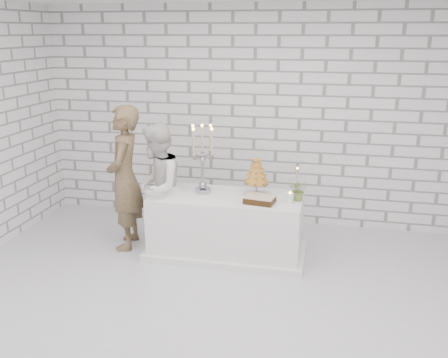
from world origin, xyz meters
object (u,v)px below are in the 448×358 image
at_px(bride, 157,188).
at_px(candelabra, 202,159).
at_px(croquembouche, 257,176).
at_px(cake_table, 226,225).
at_px(groom, 125,178).

height_order(bride, candelabra, same).
relative_size(bride, croquembouche, 3.34).
height_order(cake_table, candelabra, candelabra).
bearing_deg(candelabra, croquembouche, 5.51).
bearing_deg(candelabra, bride, -170.55).
relative_size(groom, bride, 1.13).
bearing_deg(groom, cake_table, 80.43).
distance_m(bride, candelabra, 0.67).
relative_size(cake_table, croquembouche, 3.77).
bearing_deg(groom, bride, 78.81).
bearing_deg(croquembouche, groom, -174.57).
relative_size(cake_table, bride, 1.13).
xyz_separation_m(bride, candelabra, (0.55, 0.09, 0.38)).
distance_m(cake_table, candelabra, 0.86).
bearing_deg(candelabra, groom, -174.62).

